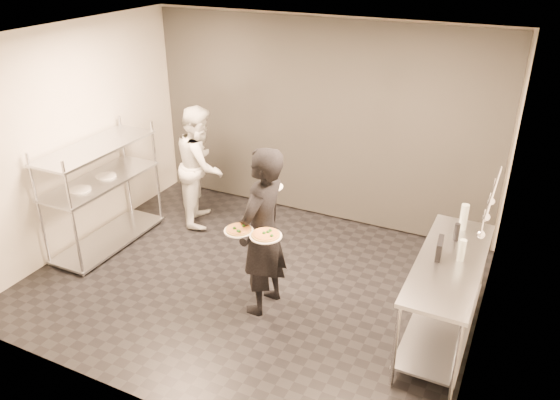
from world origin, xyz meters
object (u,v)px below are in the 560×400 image
at_px(pizza_plate_far, 266,235).
at_px(pos_monitor, 440,248).
at_px(pass_rack, 102,190).
at_px(chef, 201,165).
at_px(pizza_plate_near, 239,230).
at_px(bottle_clear, 462,250).
at_px(bottle_green, 464,217).
at_px(salad_plate, 271,185).
at_px(waiter, 263,232).
at_px(prep_counter, 446,286).
at_px(bottle_dark, 457,232).

xyz_separation_m(pizza_plate_far, pos_monitor, (1.56, 0.60, -0.06)).
relative_size(pass_rack, chef, 0.95).
relative_size(pizza_plate_near, pos_monitor, 1.19).
bearing_deg(pos_monitor, bottle_clear, -1.17).
bearing_deg(bottle_green, pass_rack, -171.15).
xyz_separation_m(chef, salad_plate, (1.65, -1.13, 0.50)).
relative_size(pass_rack, pos_monitor, 6.45).
height_order(pizza_plate_near, bottle_green, bottle_green).
relative_size(pass_rack, pizza_plate_far, 5.00).
bearing_deg(waiter, chef, -126.06).
distance_m(chef, pizza_plate_far, 2.52).
bearing_deg(waiter, prep_counter, 103.64).
distance_m(pizza_plate_near, salad_plate, 0.62).
xyz_separation_m(chef, pos_monitor, (3.43, -1.08, 0.17)).
distance_m(pass_rack, salad_plate, 2.49).
relative_size(prep_counter, waiter, 0.97).
bearing_deg(bottle_dark, waiter, -158.36).
distance_m(waiter, chef, 2.22).
distance_m(pizza_plate_near, pos_monitor, 1.96).
bearing_deg(bottle_dark, chef, 168.81).
distance_m(pass_rack, pizza_plate_near, 2.43).
height_order(pass_rack, bottle_green, pass_rack).
xyz_separation_m(pos_monitor, bottle_clear, (0.20, 0.01, 0.02)).
distance_m(pass_rack, chef, 1.35).
distance_m(pass_rack, pos_monitor, 4.22).
distance_m(pass_rack, prep_counter, 4.33).
height_order(pizza_plate_far, pos_monitor, pizza_plate_far).
height_order(bottle_green, bottle_clear, bottle_green).
relative_size(prep_counter, bottle_clear, 8.04).
relative_size(chef, bottle_dark, 8.85).
height_order(bottle_green, bottle_dark, bottle_green).
bearing_deg(bottle_clear, bottle_dark, 106.18).
xyz_separation_m(salad_plate, bottle_clear, (1.98, 0.06, -0.31)).
height_order(pizza_plate_near, pos_monitor, pos_monitor).
xyz_separation_m(pizza_plate_near, pizza_plate_far, (0.31, -0.00, 0.02)).
height_order(waiter, bottle_green, waiter).
height_order(prep_counter, pos_monitor, pos_monitor).
bearing_deg(pizza_plate_far, pos_monitor, 20.93).
bearing_deg(salad_plate, bottle_dark, 12.87).
bearing_deg(pos_monitor, bottle_green, 74.81).
bearing_deg(salad_plate, prep_counter, 0.81).
bearing_deg(pizza_plate_near, bottle_clear, 16.37).
relative_size(pizza_plate_near, bottle_clear, 1.32).
bearing_deg(pizza_plate_far, bottle_clear, 19.12).
xyz_separation_m(bottle_green, bottle_clear, (0.09, -0.63, -0.03)).
height_order(bottle_clear, bottle_dark, bottle_clear).
relative_size(chef, pos_monitor, 6.76).
height_order(prep_counter, salad_plate, salad_plate).
distance_m(waiter, pizza_plate_near, 0.31).
bearing_deg(prep_counter, salad_plate, -179.19).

